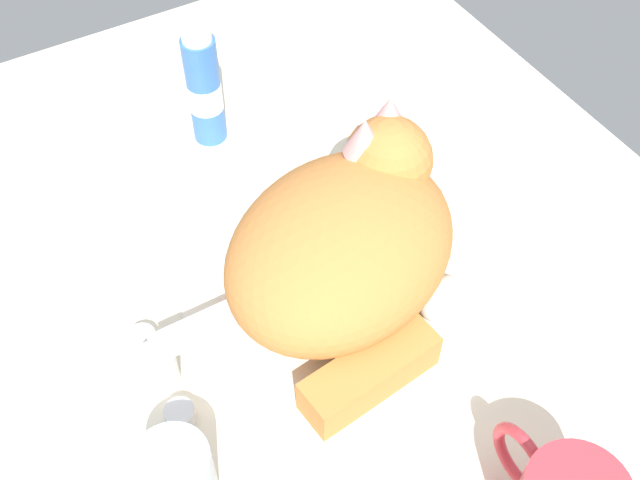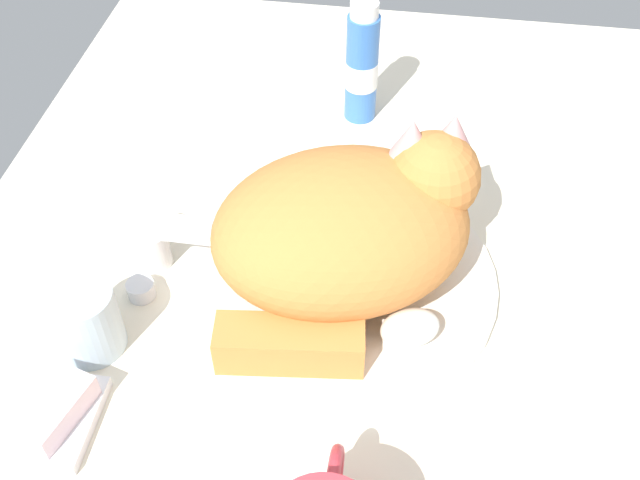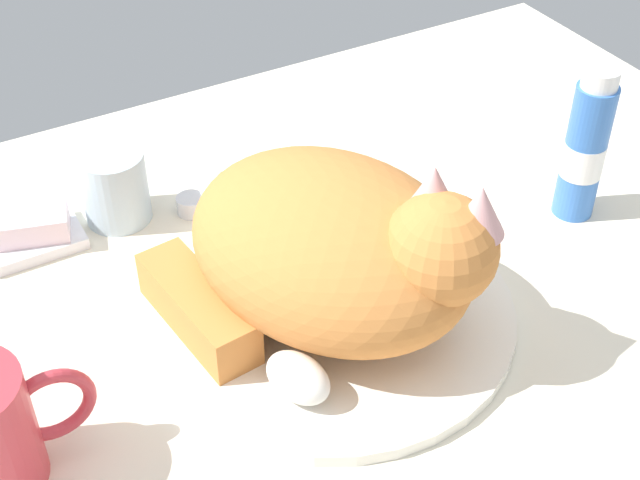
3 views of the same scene
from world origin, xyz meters
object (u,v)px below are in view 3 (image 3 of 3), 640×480
cat (338,250)px  rinse_cup (115,187)px  soap_bar (29,225)px  faucet (237,182)px  toothpaste_bottle (585,148)px

cat → rinse_cup: 26.05cm
cat → soap_bar: (-19.75, 23.00, -5.63)cm
rinse_cup → soap_bar: 8.62cm
faucet → cat: (0.21, -19.11, 5.19)cm
rinse_cup → toothpaste_bottle: (39.31, -20.93, 3.72)cm
faucet → cat: size_ratio=0.40×
faucet → soap_bar: bearing=168.7°
cat → toothpaste_bottle: (28.09, 2.16, -0.70)cm
cat → rinse_cup: cat is taller
rinse_cup → soap_bar: bearing=-179.4°
soap_bar → toothpaste_bottle: (47.84, -20.84, 4.94)cm
faucet → toothpaste_bottle: bearing=-30.9°
cat → rinse_cup: (-11.21, 23.10, -4.42)cm
faucet → soap_bar: size_ratio=1.66×
soap_bar → rinse_cup: bearing=0.6°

